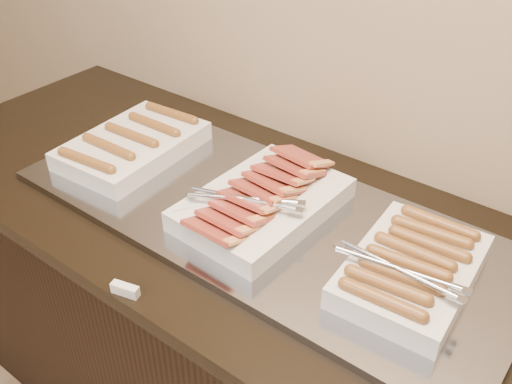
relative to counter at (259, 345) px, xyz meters
The scene contains 6 objects.
counter is the anchor object (origin of this frame).
warming_tray 0.46m from the counter, ahead, with size 1.20×0.50×0.02m, color gray.
dish_left 0.65m from the counter, behind, with size 0.27×0.38×0.07m.
dish_center 0.50m from the counter, 19.96° to the right, with size 0.28×0.41×0.09m.
dish_right 0.63m from the counter, ahead, with size 0.26×0.35×0.08m.
label_holder 0.59m from the counter, 99.66° to the right, with size 0.06×0.02×0.02m, color silver.
Camera 1 is at (0.64, 1.28, 1.72)m, focal length 40.00 mm.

